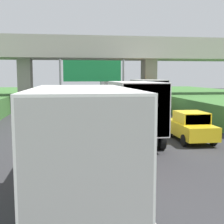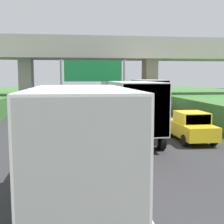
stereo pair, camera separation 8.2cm
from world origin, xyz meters
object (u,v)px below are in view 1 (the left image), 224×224
Objects in this scene: truck_green at (108,87)px; truck_white at (132,108)px; truck_orange at (146,96)px; truck_red at (80,141)px; overhead_highway_sign at (92,75)px; car_yellow at (190,126)px.

truck_white is at bearing -95.16° from truck_green.
truck_orange is 20.60m from truck_red.
truck_green is at bearing 81.83° from truck_red.
overhead_highway_sign is 5.51m from truck_orange.
overhead_highway_sign is 0.81× the size of truck_white.
truck_orange is at bearing 71.53° from truck_white.
truck_green and truck_white have the same top height.
truck_green is 46.70m from truck_red.
truck_orange is (5.11, 0.59, -1.97)m from overhead_highway_sign.
overhead_highway_sign is at bearing 98.24° from truck_white.
truck_orange is 1.00× the size of truck_red.
truck_red is 9.16m from truck_white.
truck_green is 1.00× the size of truck_white.
car_yellow is (6.60, 8.05, -1.08)m from truck_red.
truck_red is (-6.86, -19.42, 0.00)m from truck_orange.
truck_red reaches higher than car_yellow.
truck_green and truck_orange have the same top height.
overhead_highway_sign is 0.81× the size of truck_orange.
truck_red and truck_white have the same top height.
truck_orange is 1.78× the size of car_yellow.
overhead_highway_sign is 0.81× the size of truck_red.
truck_orange is at bearing -89.51° from truck_green.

